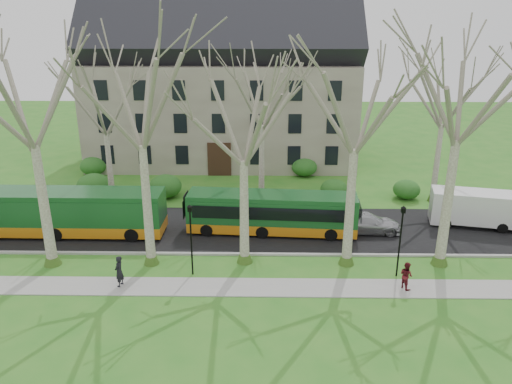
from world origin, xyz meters
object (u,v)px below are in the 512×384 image
(bus_follow, at_px, (272,212))
(sedan, at_px, (367,223))
(bus_lead, at_px, (70,212))
(pedestrian_a, at_px, (119,271))
(pedestrian_b, at_px, (406,275))
(van_a, at_px, (473,209))

(bus_follow, relative_size, sedan, 2.46)
(sedan, bearing_deg, bus_lead, 91.85)
(bus_follow, relative_size, pedestrian_a, 6.38)
(bus_follow, relative_size, pedestrian_b, 7.29)
(bus_lead, bearing_deg, van_a, 4.30)
(sedan, relative_size, van_a, 0.81)
(sedan, relative_size, pedestrian_b, 2.97)
(bus_follow, xyz_separation_m, sedan, (6.64, 0.06, -0.77))
(sedan, xyz_separation_m, pedestrian_a, (-15.27, -7.56, 0.22))
(van_a, bearing_deg, bus_lead, -163.84)
(pedestrian_a, bearing_deg, van_a, 124.31)
(pedestrian_b, bearing_deg, bus_follow, 16.96)
(bus_lead, height_order, van_a, bus_lead)
(pedestrian_b, bearing_deg, van_a, -66.22)
(bus_lead, height_order, bus_follow, bus_lead)
(pedestrian_b, bearing_deg, bus_lead, 44.28)
(sedan, height_order, van_a, van_a)
(bus_lead, xyz_separation_m, van_a, (28.37, 1.87, -0.34))
(pedestrian_a, height_order, pedestrian_b, pedestrian_a)
(bus_lead, bearing_deg, pedestrian_a, -52.54)
(pedestrian_a, bearing_deg, sedan, 129.64)
(van_a, xyz_separation_m, pedestrian_b, (-7.11, -8.87, -0.48))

